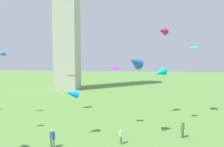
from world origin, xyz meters
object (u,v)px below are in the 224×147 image
Objects in this scene: kite_flying_5 at (1,54)px; kite_flying_10 at (71,76)px; person_2 at (121,135)px; person_4 at (183,128)px; kite_flying_8 at (162,31)px; kite_flying_2 at (72,93)px; kite_flying_4 at (116,68)px; person_3 at (52,137)px; kite_flying_6 at (135,62)px; kite_flying_9 at (194,47)px; kite_flying_0 at (160,73)px.

kite_flying_10 is at bearing 84.84° from kite_flying_5.
person_4 is (6.62, 2.62, 0.15)m from person_2.
kite_flying_8 is 16.85m from kite_flying_10.
kite_flying_2 is 6.72m from kite_flying_4.
kite_flying_10 is at bearing 129.86° from person_3.
person_3 is 16.41m from kite_flying_10.
kite_flying_6 is (1.31, 2.13, 7.49)m from person_2.
kite_flying_9 is at bearing 71.86° from person_3.
kite_flying_8 is at bearing 13.77° from kite_flying_4.
kite_flying_5 is (-13.06, 7.12, 4.47)m from kite_flying_2.
person_2 is 7.90m from kite_flying_6.
person_3 is 11.56m from kite_flying_6.
kite_flying_2 is at bearing -108.81° from kite_flying_8.
kite_flying_9 reaches higher than kite_flying_10.
kite_flying_0 is at bearing 36.59° from person_4.
kite_flying_5 is 21.19m from kite_flying_6.
kite_flying_5 is 0.69× the size of kite_flying_6.
kite_flying_6 reaches higher than person_2.
kite_flying_10 is (-16.26, 10.99, 4.66)m from person_4.
kite_flying_5 reaches higher than kite_flying_4.
kite_flying_2 is 1.84× the size of kite_flying_4.
kite_flying_9 is 0.90× the size of kite_flying_10.
person_3 is at bearing -127.63° from kite_flying_4.
person_3 is 0.76× the size of kite_flying_0.
kite_flying_10 reaches higher than person_2.
kite_flying_6 reaches higher than kite_flying_2.
kite_flying_4 is 4.65m from kite_flying_6.
kite_flying_10 is (-2.95, 15.45, 4.65)m from person_3.
kite_flying_0 is at bearing 46.56° from kite_flying_4.
kite_flying_0 is 14.52m from kite_flying_10.
kite_flying_9 reaches higher than kite_flying_4.
kite_flying_9 is (28.80, 4.85, 1.01)m from kite_flying_5.
kite_flying_5 is at bearing -154.87° from kite_flying_2.
kite_flying_9 is at bearing 85.69° from kite_flying_6.
kite_flying_6 is (8.00, 3.98, 7.33)m from person_3.
kite_flying_6 reaches higher than kite_flying_0.
kite_flying_10 is at bearing -161.42° from kite_flying_8.
person_2 is 7.12m from person_4.
person_2 is at bearing 31.96° from kite_flying_5.
kite_flying_4 is at bearing 47.68° from kite_flying_5.
person_4 is 10.71m from kite_flying_4.
kite_flying_5 is (-25.42, 6.14, 8.29)m from person_4.
person_4 is 14.79m from kite_flying_9.
person_3 is 0.81× the size of kite_flying_6.
person_4 is at bearing -25.25° from kite_flying_4.
kite_flying_0 is 7.96m from kite_flying_8.
kite_flying_8 is at bearing 91.47° from kite_flying_6.
person_2 is at bearing 138.50° from person_4.
kite_flying_5 is at bearing 102.86° from kite_flying_9.
kite_flying_9 reaches higher than person_2.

